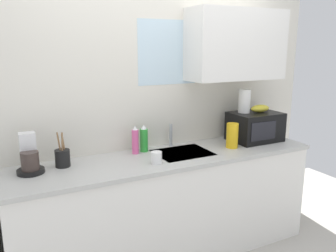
% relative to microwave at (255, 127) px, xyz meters
% --- Properties ---
extents(kitchen_wall_assembly, '(3.34, 0.42, 2.50)m').
position_rel_microwave_xyz_m(kitchen_wall_assembly, '(-0.81, 0.26, 0.31)').
color(kitchen_wall_assembly, silver).
rests_on(kitchen_wall_assembly, ground).
extents(counter_unit, '(2.57, 0.63, 0.90)m').
position_rel_microwave_xyz_m(counter_unit, '(-0.95, -0.05, -0.58)').
color(counter_unit, white).
rests_on(counter_unit, ground).
extents(sink_faucet, '(0.03, 0.03, 0.20)m').
position_rel_microwave_xyz_m(sink_faucet, '(-0.80, 0.19, -0.03)').
color(sink_faucet, '#B2B5BA').
rests_on(sink_faucet, counter_unit).
extents(microwave, '(0.46, 0.35, 0.27)m').
position_rel_microwave_xyz_m(microwave, '(0.00, 0.00, 0.00)').
color(microwave, black).
rests_on(microwave, counter_unit).
extents(banana_bunch, '(0.20, 0.11, 0.07)m').
position_rel_microwave_xyz_m(banana_bunch, '(0.05, 0.00, 0.17)').
color(banana_bunch, gold).
rests_on(banana_bunch, microwave).
extents(paper_towel_roll, '(0.11, 0.11, 0.22)m').
position_rel_microwave_xyz_m(paper_towel_roll, '(-0.10, 0.05, 0.24)').
color(paper_towel_roll, white).
rests_on(paper_towel_roll, microwave).
extents(coffee_maker, '(0.19, 0.21, 0.28)m').
position_rel_microwave_xyz_m(coffee_maker, '(-2.00, 0.06, -0.03)').
color(coffee_maker, black).
rests_on(coffee_maker, counter_unit).
extents(dish_soap_bottle_green, '(0.07, 0.07, 0.23)m').
position_rel_microwave_xyz_m(dish_soap_bottle_green, '(-1.08, 0.15, -0.03)').
color(dish_soap_bottle_green, green).
rests_on(dish_soap_bottle_green, counter_unit).
extents(dish_soap_bottle_pink, '(0.06, 0.06, 0.24)m').
position_rel_microwave_xyz_m(dish_soap_bottle_pink, '(-1.17, 0.13, -0.02)').
color(dish_soap_bottle_pink, '#E55999').
rests_on(dish_soap_bottle_pink, counter_unit).
extents(cereal_canister, '(0.10, 0.10, 0.22)m').
position_rel_microwave_xyz_m(cereal_canister, '(-0.34, -0.10, -0.03)').
color(cereal_canister, gold).
rests_on(cereal_canister, counter_unit).
extents(mug_white, '(0.08, 0.08, 0.09)m').
position_rel_microwave_xyz_m(mug_white, '(-1.12, -0.19, -0.09)').
color(mug_white, white).
rests_on(mug_white, counter_unit).
extents(utensil_crock, '(0.11, 0.11, 0.27)m').
position_rel_microwave_xyz_m(utensil_crock, '(-1.77, 0.07, -0.07)').
color(utensil_crock, black).
rests_on(utensil_crock, counter_unit).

